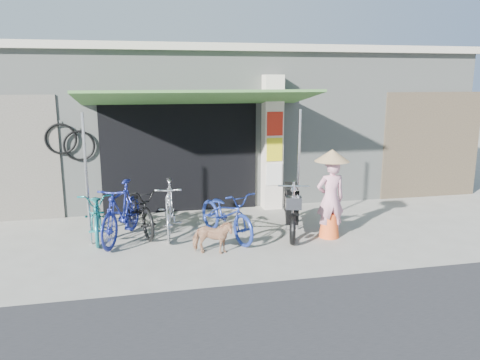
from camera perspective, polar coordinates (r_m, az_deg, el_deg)
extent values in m
plane|color=#9A968B|center=(8.42, 2.80, -8.03)|extent=(80.00, 80.00, 0.00)
cube|color=gray|center=(12.94, -3.01, 7.07)|extent=(12.00, 5.00, 3.50)
cube|color=beige|center=(12.90, -3.11, 15.19)|extent=(12.30, 5.30, 0.16)
cube|color=black|center=(10.37, -7.28, 2.91)|extent=(3.40, 0.06, 2.50)
cube|color=black|center=(10.52, -7.18, -0.84)|extent=(3.06, 0.04, 1.10)
torus|color=black|center=(10.32, -19.02, 3.98)|extent=(0.65, 0.05, 0.65)
cylinder|color=silver|center=(10.31, -19.13, 5.76)|extent=(0.02, 0.02, 0.12)
torus|color=black|center=(10.35, -21.01, 4.70)|extent=(0.65, 0.05, 0.65)
cylinder|color=silver|center=(10.34, -21.13, 6.47)|extent=(0.02, 0.02, 0.12)
cube|color=beige|center=(10.58, 3.90, 4.54)|extent=(0.42, 0.42, 3.00)
cube|color=red|center=(10.32, 4.28, 6.85)|extent=(0.36, 0.02, 0.52)
cube|color=gold|center=(10.39, 4.23, 3.72)|extent=(0.36, 0.02, 0.52)
cube|color=silver|center=(10.48, 4.18, 0.69)|extent=(0.36, 0.02, 0.50)
cube|color=#3B6B30|center=(9.35, -5.12, 9.97)|extent=(4.60, 1.88, 0.35)
cylinder|color=silver|center=(8.60, -18.19, -0.02)|extent=(0.05, 0.05, 2.36)
cylinder|color=silver|center=(9.05, 7.16, 1.10)|extent=(0.05, 0.05, 2.36)
cube|color=brown|center=(12.52, 22.31, 3.93)|extent=(2.60, 0.06, 2.60)
imported|color=#197473|center=(9.13, -17.01, -3.88)|extent=(0.75, 1.81, 0.93)
imported|color=navy|center=(8.80, -14.28, -3.79)|extent=(1.10, 1.87, 1.08)
imported|color=black|center=(9.22, -12.15, -3.48)|extent=(1.07, 1.84, 0.92)
imported|color=silver|center=(8.98, -8.60, -3.39)|extent=(0.66, 1.75, 1.03)
imported|color=navy|center=(8.70, -1.66, -4.13)|extent=(1.21, 1.86, 0.92)
imported|color=tan|center=(7.96, -3.39, -6.96)|extent=(0.77, 0.50, 0.60)
torus|color=black|center=(8.44, 6.42, -6.03)|extent=(0.25, 0.56, 0.56)
torus|color=black|center=(9.75, 6.10, -3.52)|extent=(0.25, 0.56, 0.56)
cube|color=black|center=(9.07, 6.26, -4.21)|extent=(0.50, 1.02, 0.10)
cube|color=black|center=(9.36, 6.21, -2.22)|extent=(0.42, 0.63, 0.36)
cube|color=black|center=(9.31, 6.24, -0.91)|extent=(0.40, 0.62, 0.09)
cube|color=black|center=(8.54, 6.42, -3.22)|extent=(0.25, 0.17, 0.59)
cylinder|color=silver|center=(8.26, 6.54, -0.74)|extent=(0.53, 0.18, 0.03)
cube|color=silver|center=(8.14, 6.55, -2.77)|extent=(0.32, 0.28, 0.21)
imported|color=pink|center=(8.82, 10.96, -2.25)|extent=(0.54, 0.36, 1.48)
cone|color=#ED5521|center=(8.96, 10.83, -5.42)|extent=(0.38, 0.38, 0.46)
cone|color=tan|center=(8.65, 11.18, 2.97)|extent=(0.64, 0.64, 0.22)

